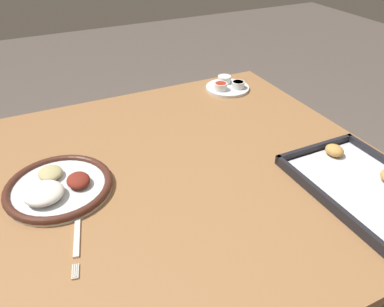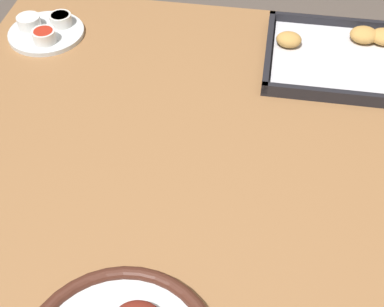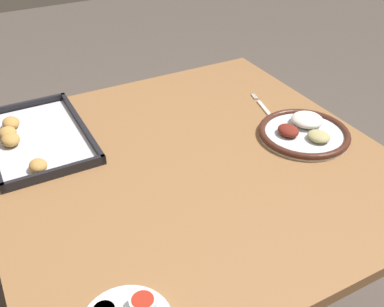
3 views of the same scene
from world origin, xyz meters
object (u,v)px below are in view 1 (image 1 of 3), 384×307
at_px(saucer_plate, 227,86).
at_px(baking_tray, 374,188).
at_px(dinner_plate, 58,187).
at_px(fork, 77,235).

distance_m(saucer_plate, baking_tray, 0.68).
bearing_deg(baking_tray, dinner_plate, -116.02).
relative_size(fork, baking_tray, 0.50).
xyz_separation_m(fork, saucer_plate, (-0.51, 0.67, 0.01)).
bearing_deg(dinner_plate, baking_tray, 63.98).
bearing_deg(baking_tray, fork, -103.89).
bearing_deg(dinner_plate, fork, 3.52).
xyz_separation_m(dinner_plate, saucer_plate, (-0.34, 0.68, 0.00)).
xyz_separation_m(dinner_plate, baking_tray, (0.34, 0.69, -0.00)).
relative_size(dinner_plate, fork, 1.27).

